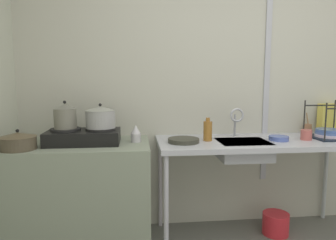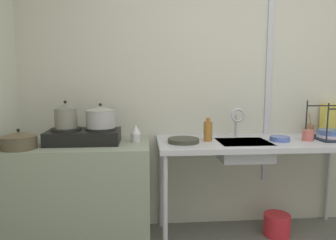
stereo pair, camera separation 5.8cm
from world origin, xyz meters
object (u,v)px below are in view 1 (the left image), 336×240
Objects in this scene: bucket_on_floor at (276,224)px; utensil_jar at (307,128)px; percolator at (136,134)px; frying_pan at (183,140)px; cereal_box at (328,118)px; pot_on_right_burner at (100,117)px; cup_by_rack at (306,135)px; sink_basin at (243,150)px; dish_rack at (329,133)px; small_bowl_on_drainboard at (279,138)px; stove at (84,136)px; faucet at (236,118)px; pot_on_left_burner at (65,116)px; bottle_by_sink at (208,131)px; pot_beside_stove at (18,141)px.

utensil_jar is at bearing 32.11° from bucket_on_floor.
percolator reaches higher than frying_pan.
cereal_box reaches higher than percolator.
cup_by_rack is at bearing -1.41° from pot_on_right_burner.
dish_rack is (0.77, 0.06, 0.11)m from sink_basin.
dish_rack is at bearing -0.13° from bucket_on_floor.
small_bowl_on_drainboard is (1.16, -0.06, -0.05)m from percolator.
percolator is 0.87m from sink_basin.
cereal_box is at bearing 59.50° from dish_rack.
sink_basin is 0.98m from cereal_box.
cereal_box reaches higher than sink_basin.
cereal_box is at bearing 6.65° from stove.
faucet is at bearing 6.07° from pot_on_right_burner.
bucket_on_floor is (0.04, 0.06, -0.76)m from small_bowl_on_drainboard.
cereal_box is (2.30, 0.25, -0.08)m from pot_on_left_burner.
pot_on_left_burner is 1.12m from bottle_by_sink.
pot_on_right_burner reaches higher than percolator.
utensil_jar reaches higher than bucket_on_floor.
percolator reaches higher than sink_basin.
cereal_box reaches higher than cup_by_rack.
cup_by_rack is 0.35m from utensil_jar.
pot_on_left_burner is 2.32m from cereal_box.
faucet is 0.53m from frying_pan.
bucket_on_floor is (2.02, 0.18, -0.81)m from pot_beside_stove.
pot_on_left_burner is 1.98m from bucket_on_floor.
pot_on_left_burner is 1.11× the size of utensil_jar.
dish_rack reaches higher than faucet.
stove is 0.40m from percolator.
stove is at bearing 21.07° from pot_beside_stove.
pot_on_right_burner is 0.86m from bottle_by_sink.
dish_rack reaches higher than bottle_by_sink.
small_bowl_on_drainboard is at bearing 3.61° from pot_beside_stove.
pot_beside_stove is at bearing -170.42° from faucet.
dish_rack is (0.78, -0.10, -0.13)m from faucet.
percolator is at bearing 178.29° from bottle_by_sink.
percolator is 0.53× the size of faucet.
faucet reaches higher than sink_basin.
utensil_jar is 0.91m from bucket_on_floor.
pot_on_left_burner is 2.13m from utensil_jar.
stove reaches higher than bucket_on_floor.
bottle_by_sink reaches higher than stove.
frying_pan is (0.91, -0.04, -0.20)m from pot_on_left_burner.
faucet is 0.75m from utensil_jar.
cereal_box reaches higher than frying_pan.
dish_rack is (2.16, 0.02, -0.18)m from pot_on_left_burner.
utensil_jar reaches higher than sink_basin.
frying_pan is 1.12m from bucket_on_floor.
pot_on_left_burner is at bearing -179.47° from bucket_on_floor.
dish_rack reaches higher than bucket_on_floor.
pot_on_right_burner is 2.06m from cereal_box.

